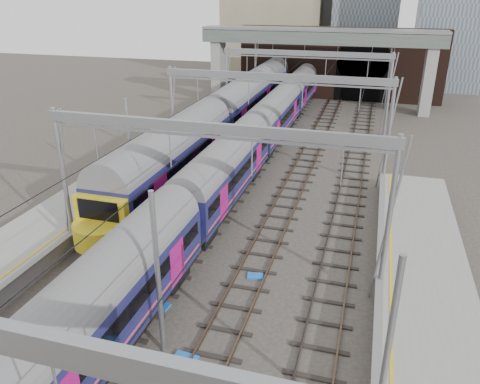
% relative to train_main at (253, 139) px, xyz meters
% --- Properties ---
extents(tracks, '(14.40, 80.00, 0.22)m').
position_rel_train_main_xyz_m(tracks, '(2.00, -8.59, -2.35)').
color(tracks, '#4C3828').
rests_on(tracks, ground).
extents(overhead_line, '(16.80, 80.00, 8.00)m').
position_rel_train_main_xyz_m(overhead_line, '(2.00, -2.11, 4.20)').
color(overhead_line, gray).
rests_on(overhead_line, ground).
extents(retaining_wall, '(28.00, 2.75, 9.00)m').
position_rel_train_main_xyz_m(retaining_wall, '(3.40, 28.34, 1.97)').
color(retaining_wall, black).
rests_on(retaining_wall, ground).
extents(overbridge, '(28.00, 3.00, 9.25)m').
position_rel_train_main_xyz_m(overbridge, '(2.00, 22.41, 4.90)').
color(overbridge, gray).
rests_on(overbridge, ground).
extents(train_main, '(2.60, 60.13, 4.54)m').
position_rel_train_main_xyz_m(train_main, '(0.00, 0.00, 0.00)').
color(train_main, black).
rests_on(train_main, ground).
extents(train_second, '(3.11, 53.86, 5.24)m').
position_rel_train_main_xyz_m(train_second, '(-4.00, 10.80, 0.31)').
color(train_second, black).
rests_on(train_second, ground).
extents(equip_cover_a, '(1.01, 0.76, 0.11)m').
position_rel_train_main_xyz_m(equip_cover_a, '(3.03, -21.88, -2.31)').
color(equip_cover_a, blue).
rests_on(equip_cover_a, ground).
extents(equip_cover_b, '(0.88, 0.65, 0.10)m').
position_rel_train_main_xyz_m(equip_cover_b, '(0.64, -19.04, -2.32)').
color(equip_cover_b, blue).
rests_on(equip_cover_b, ground).
extents(equip_cover_c, '(0.88, 0.69, 0.09)m').
position_rel_train_main_xyz_m(equip_cover_c, '(4.21, -15.49, -2.32)').
color(equip_cover_c, blue).
rests_on(equip_cover_c, ground).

